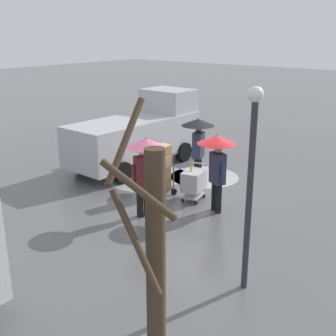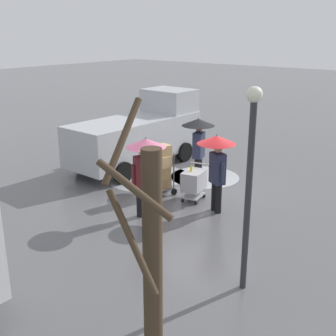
# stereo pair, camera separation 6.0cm
# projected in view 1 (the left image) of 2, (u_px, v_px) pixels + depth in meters

# --- Properties ---
(ground_plane) EXTENTS (90.00, 90.00, 0.00)m
(ground_plane) POSITION_uv_depth(u_px,v_px,m) (203.00, 194.00, 13.02)
(ground_plane) COLOR #5B5B5E
(slush_patch_near_cluster) EXTENTS (2.87, 2.87, 0.01)m
(slush_patch_near_cluster) POSITION_uv_depth(u_px,v_px,m) (148.00, 177.00, 14.49)
(slush_patch_near_cluster) COLOR #999BA0
(slush_patch_near_cluster) RESTS_ON ground
(slush_patch_under_van) EXTENTS (2.32, 2.32, 0.01)m
(slush_patch_under_van) POSITION_uv_depth(u_px,v_px,m) (204.00, 177.00, 14.57)
(slush_patch_under_van) COLOR #ADAFB5
(slush_patch_under_van) RESTS_ON ground
(cargo_van_parked_right) EXTENTS (2.28, 5.38, 2.60)m
(cargo_van_parked_right) POSITION_uv_depth(u_px,v_px,m) (140.00, 133.00, 15.58)
(cargo_van_parked_right) COLOR #B7BABF
(cargo_van_parked_right) RESTS_ON ground
(shopping_cart_vendor) EXTENTS (0.71, 0.92, 1.04)m
(shopping_cart_vendor) POSITION_uv_depth(u_px,v_px,m) (194.00, 181.00, 12.43)
(shopping_cart_vendor) COLOR #B2B2B7
(shopping_cart_vendor) RESTS_ON ground
(hand_dolly_boxes) EXTENTS (0.65, 0.80, 1.55)m
(hand_dolly_boxes) POSITION_uv_depth(u_px,v_px,m) (161.00, 167.00, 12.71)
(hand_dolly_boxes) COLOR #515156
(hand_dolly_boxes) RESTS_ON ground
(pedestrian_pink_side) EXTENTS (1.04, 1.04, 2.15)m
(pedestrian_pink_side) POSITION_uv_depth(u_px,v_px,m) (198.00, 135.00, 13.59)
(pedestrian_pink_side) COLOR black
(pedestrian_pink_side) RESTS_ON ground
(pedestrian_black_side) EXTENTS (1.04, 1.04, 2.15)m
(pedestrian_black_side) POSITION_uv_depth(u_px,v_px,m) (145.00, 159.00, 11.07)
(pedestrian_black_side) COLOR black
(pedestrian_black_side) RESTS_ON ground
(pedestrian_white_side) EXTENTS (1.04, 1.04, 2.15)m
(pedestrian_white_side) POSITION_uv_depth(u_px,v_px,m) (217.00, 155.00, 11.37)
(pedestrian_white_side) COLOR black
(pedestrian_white_side) RESTS_ON ground
(bare_tree_near) EXTENTS (1.04, 0.89, 4.00)m
(bare_tree_near) POSITION_uv_depth(u_px,v_px,m) (154.00, 279.00, 5.18)
(bare_tree_near) COLOR #423323
(bare_tree_near) RESTS_ON ground
(street_lamp) EXTENTS (0.28, 0.28, 3.86)m
(street_lamp) POSITION_uv_depth(u_px,v_px,m) (251.00, 171.00, 7.60)
(street_lamp) COLOR #2D2D33
(street_lamp) RESTS_ON ground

